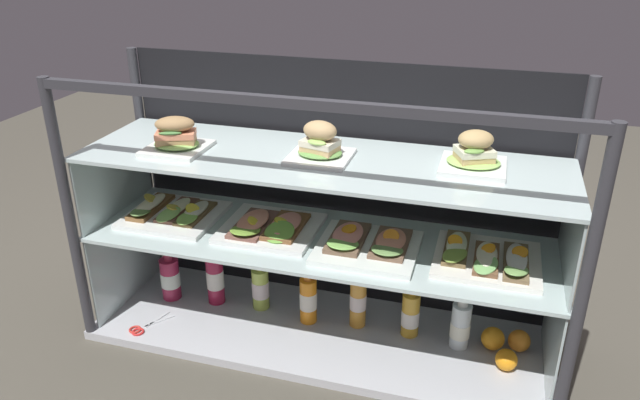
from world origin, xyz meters
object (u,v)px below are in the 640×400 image
Objects in this scene: open_sandwich_tray_far_left at (367,244)px; orange_fruit_near_left_post at (493,338)px; plated_roll_sandwich_mid_left at (474,155)px; juice_bottle_back_right at (410,314)px; juice_bottle_back_center at (358,300)px; open_sandwich_tray_right_of_center at (269,227)px; kitchen_scissors at (142,328)px; plated_roll_sandwich_mid_right at (320,145)px; juice_bottle_front_second at (215,277)px; orange_fruit_rolled_forward at (519,341)px; open_sandwich_tray_near_left_corner at (487,258)px; juice_bottle_front_middle at (308,299)px; juice_bottle_front_right_end at (461,324)px; orange_fruit_beside_bottles at (506,360)px; juice_bottle_near_post at (260,288)px; open_sandwich_tray_mid_right at (172,213)px; juice_bottle_tucked_behind at (170,277)px; plated_roll_sandwich_center at (176,138)px.

orange_fruit_near_left_post is at bearing 12.33° from open_sandwich_tray_far_left.
plated_roll_sandwich_mid_left reaches higher than juice_bottle_back_right.
open_sandwich_tray_right_of_center is at bearing -167.16° from juice_bottle_back_center.
juice_bottle_back_center reaches higher than kitchen_scissors.
juice_bottle_front_second is (-0.43, 0.06, -0.59)m from plated_roll_sandwich_mid_right.
orange_fruit_rolled_forward is (0.86, 0.08, -0.35)m from open_sandwich_tray_right_of_center.
open_sandwich_tray_right_of_center is at bearing 22.39° from kitchen_scissors.
open_sandwich_tray_right_of_center is 0.72m from open_sandwich_tray_near_left_corner.
open_sandwich_tray_near_left_corner is at bearing -10.77° from juice_bottle_back_center.
orange_fruit_near_left_post reaches higher than kitchen_scissors.
plated_roll_sandwich_mid_right is 0.35m from open_sandwich_tray_far_left.
open_sandwich_tray_near_left_corner is at bearing -4.96° from juice_bottle_front_middle.
juice_bottle_front_middle is 0.99× the size of juice_bottle_front_right_end.
juice_bottle_back_right is 2.62× the size of orange_fruit_near_left_post.
juice_bottle_front_second is at bearing 177.16° from juice_bottle_front_middle.
open_sandwich_tray_right_of_center is 0.85m from orange_fruit_near_left_post.
orange_fruit_beside_bottles is at bearing 6.76° from kitchen_scissors.
juice_bottle_near_post is 0.89m from orange_fruit_beside_bottles.
plated_roll_sandwich_mid_left is 1.06m from open_sandwich_tray_mid_right.
open_sandwich_tray_mid_right is at bearing -177.60° from plated_roll_sandwich_mid_left.
plated_roll_sandwich_mid_right is at bearing -168.03° from juice_bottle_back_right.
plated_roll_sandwich_mid_left reaches higher than orange_fruit_rolled_forward.
orange_fruit_near_left_post is (0.28, -0.00, -0.04)m from juice_bottle_back_right.
juice_bottle_tucked_behind is 1.28m from orange_fruit_rolled_forward.
juice_bottle_back_center is 1.14× the size of juice_bottle_front_right_end.
plated_roll_sandwich_center reaches higher than open_sandwich_tray_far_left.
juice_bottle_tucked_behind is (-0.60, 0.04, -0.60)m from plated_roll_sandwich_mid_right.
orange_fruit_beside_bottles is (1.18, -0.04, -0.35)m from open_sandwich_tray_mid_right.
juice_bottle_back_center reaches higher than juice_bottle_front_second.
orange_fruit_rolled_forward is at bearing 11.42° from kitchen_scissors.
plated_roll_sandwich_center is at bearing -108.36° from juice_bottle_front_second.
orange_fruit_rolled_forward is at bearing 8.49° from plated_roll_sandwich_mid_left.
open_sandwich_tray_mid_right is 1.59× the size of juice_bottle_near_post.
open_sandwich_tray_far_left is 1.46× the size of juice_bottle_front_right_end.
plated_roll_sandwich_mid_right reaches higher than orange_fruit_rolled_forward.
kitchen_scissors is at bearing -171.71° from open_sandwich_tray_near_left_corner.
open_sandwich_tray_right_of_center is 1.00× the size of open_sandwich_tray_far_left.
orange_fruit_beside_bottles is (1.06, -0.09, -0.07)m from juice_bottle_front_second.
orange_fruit_rolled_forward is (1.22, 0.07, -0.35)m from open_sandwich_tray_mid_right.
orange_fruit_near_left_post is (0.11, 0.02, -0.05)m from juice_bottle_front_right_end.
orange_fruit_beside_bottles is (0.64, -0.03, -0.66)m from plated_roll_sandwich_mid_right.
orange_fruit_rolled_forward is at bearing 5.51° from open_sandwich_tray_right_of_center.
open_sandwich_tray_near_left_corner is 1.47× the size of juice_bottle_front_middle.
open_sandwich_tray_mid_right is 0.43m from juice_bottle_near_post.
kitchen_scissors is at bearing -145.00° from juice_bottle_near_post.
juice_bottle_front_middle is at bearing 18.22° from open_sandwich_tray_right_of_center.
juice_bottle_back_right is at bearing 1.83° from juice_bottle_tucked_behind.
open_sandwich_tray_right_of_center reaches higher than juice_bottle_front_middle.
plated_roll_sandwich_center is 0.99m from juice_bottle_back_right.
open_sandwich_tray_mid_right is at bearing -174.86° from juice_bottle_back_center.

